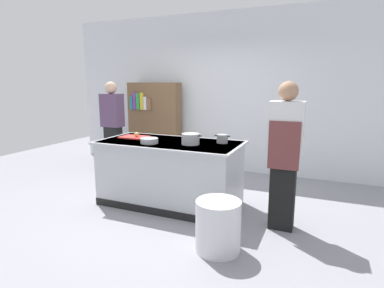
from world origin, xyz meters
TOP-DOWN VIEW (x-y plane):
  - ground_plane at (0.00, 0.00)m, footprint 10.00×10.00m
  - back_wall at (0.00, 2.10)m, footprint 6.40×0.12m
  - counter_island at (0.00, -0.00)m, footprint 1.98×0.98m
  - cutting_board at (-0.62, 0.07)m, footprint 0.40×0.28m
  - onion at (-0.56, 0.05)m, footprint 0.07×0.07m
  - stock_pot at (0.34, -0.06)m, footprint 0.30×0.24m
  - sauce_pan at (0.70, 0.19)m, footprint 0.21×0.15m
  - mixing_bowl at (-0.19, -0.22)m, footprint 0.24×0.24m
  - trash_bin at (1.03, -0.95)m, footprint 0.46×0.46m
  - person_chef at (1.56, -0.17)m, footprint 0.38×0.25m
  - person_guest at (-1.66, 0.93)m, footprint 0.38×0.24m
  - bookshelf at (-1.27, 1.80)m, footprint 1.10×0.31m

SIDE VIEW (x-z plane):
  - ground_plane at x=0.00m, z-range 0.00..0.00m
  - trash_bin at x=1.03m, z-range 0.00..0.53m
  - counter_island at x=0.00m, z-range 0.02..0.92m
  - bookshelf at x=-1.27m, z-range 0.00..1.70m
  - cutting_board at x=-0.62m, z-range 0.90..0.92m
  - person_guest at x=-1.66m, z-range 0.05..1.77m
  - person_chef at x=1.56m, z-range 0.05..1.77m
  - mixing_bowl at x=-0.19m, z-range 0.90..0.97m
  - onion at x=-0.56m, z-range 0.92..0.99m
  - sauce_pan at x=0.70m, z-range 0.90..1.02m
  - stock_pot at x=0.34m, z-range 0.90..1.04m
  - back_wall at x=0.00m, z-range 0.00..3.00m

